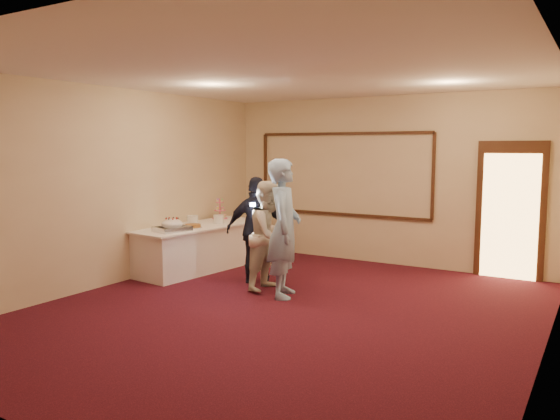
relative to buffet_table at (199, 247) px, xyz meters
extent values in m
plane|color=#320B17|center=(2.52, -1.37, -0.39)|extent=(7.00, 7.00, 0.00)
cube|color=beige|center=(2.52, 2.13, 1.11)|extent=(6.00, 0.04, 3.00)
cube|color=beige|center=(2.52, -4.87, 1.11)|extent=(6.00, 0.04, 3.00)
cube|color=beige|center=(-0.48, -1.37, 1.11)|extent=(0.04, 7.00, 3.00)
cube|color=beige|center=(5.52, -1.37, 1.11)|extent=(0.04, 7.00, 3.00)
cube|color=white|center=(2.52, -1.37, 2.61)|extent=(6.00, 7.00, 0.04)
cube|color=black|center=(1.72, 2.10, 0.46)|extent=(3.40, 0.04, 0.05)
cube|color=black|center=(1.72, 2.10, 1.96)|extent=(3.40, 0.04, 0.05)
cube|color=black|center=(0.02, 2.10, 1.21)|extent=(0.05, 0.04, 1.50)
cube|color=black|center=(3.42, 2.10, 1.21)|extent=(0.05, 0.04, 1.50)
cube|color=black|center=(4.67, 2.09, 0.71)|extent=(1.05, 0.06, 2.20)
cube|color=#FFBF66|center=(4.67, 2.06, 0.61)|extent=(0.85, 0.02, 2.00)
cube|color=white|center=(0.00, 0.00, -0.02)|extent=(1.10, 2.44, 0.74)
cube|color=white|center=(0.00, 0.00, 0.37)|extent=(1.22, 2.58, 0.03)
cube|color=silver|center=(0.09, -0.76, 0.40)|extent=(0.53, 0.61, 0.04)
ellipsoid|color=silver|center=(0.09, -0.76, 0.50)|extent=(0.34, 0.34, 0.15)
cube|color=silver|center=(0.20, -0.61, 0.43)|extent=(0.09, 0.36, 0.01)
cylinder|color=#EF5C8D|center=(-0.21, 0.87, 0.57)|extent=(0.02, 0.02, 0.38)
cylinder|color=#EF5C8D|center=(-0.21, 0.87, 0.39)|extent=(0.28, 0.28, 0.01)
cylinder|color=#EF5C8D|center=(-0.21, 0.87, 0.54)|extent=(0.22, 0.22, 0.01)
cylinder|color=#EF5C8D|center=(-0.21, 0.87, 0.69)|extent=(0.15, 0.15, 0.01)
cylinder|color=white|center=(-0.10, -0.04, 0.46)|extent=(0.19, 0.19, 0.15)
cylinder|color=white|center=(-0.10, -0.04, 0.54)|extent=(0.20, 0.20, 0.01)
cylinder|color=white|center=(0.17, 0.33, 0.46)|extent=(0.18, 0.18, 0.15)
cylinder|color=white|center=(0.17, 0.33, 0.53)|extent=(0.19, 0.19, 0.01)
cylinder|color=white|center=(0.13, -0.32, 0.39)|extent=(0.31, 0.31, 0.01)
cylinder|color=brown|center=(0.13, -0.32, 0.42)|extent=(0.26, 0.26, 0.05)
imported|color=#8BB4E1|center=(2.14, -0.73, 0.58)|extent=(0.71, 0.83, 1.94)
imported|color=beige|center=(1.75, -0.49, 0.42)|extent=(0.62, 0.79, 1.61)
imported|color=black|center=(1.37, -0.25, 0.44)|extent=(1.05, 0.75, 1.65)
cube|color=white|center=(1.47, -0.51, 0.86)|extent=(0.08, 0.06, 0.05)
camera|label=1|loc=(5.98, -7.20, 1.71)|focal=35.00mm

